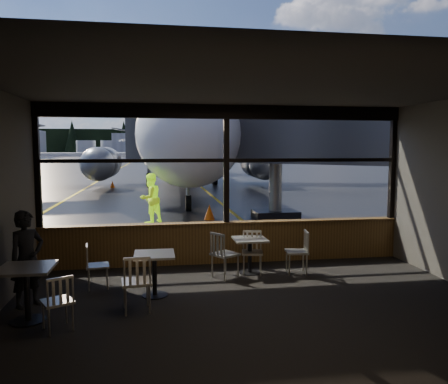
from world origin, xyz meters
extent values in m
plane|color=black|center=(0.00, 120.00, 0.00)|extent=(520.00, 520.00, 0.00)
cube|color=black|center=(0.00, -3.00, 0.01)|extent=(8.00, 6.00, 0.01)
cube|color=#38332D|center=(0.00, -3.00, 3.50)|extent=(8.00, 6.00, 0.04)
cube|color=#4B453C|center=(0.00, -6.00, 1.75)|extent=(8.00, 0.04, 3.50)
cube|color=#513618|center=(0.00, 0.00, 0.45)|extent=(8.00, 0.28, 0.90)
cube|color=black|center=(0.00, 0.00, 3.35)|extent=(8.00, 0.18, 0.30)
cube|color=black|center=(-3.95, 0.00, 2.20)|extent=(0.12, 0.12, 2.60)
cube|color=black|center=(0.00, 0.00, 2.20)|extent=(0.12, 0.12, 2.60)
cube|color=black|center=(3.95, 0.00, 2.20)|extent=(0.12, 0.12, 2.60)
cube|color=black|center=(0.00, 0.00, 2.30)|extent=(8.00, 0.10, 0.08)
imported|color=black|center=(-3.61, -2.20, 0.79)|extent=(0.67, 0.67, 1.57)
imported|color=#BFF219|center=(-1.72, 5.64, 0.86)|extent=(1.05, 1.04, 1.71)
cone|color=orange|center=(0.37, 6.02, 0.27)|extent=(0.39, 0.39, 0.54)
cone|color=#EC4F07|center=(-4.33, 20.01, 0.22)|extent=(0.31, 0.31, 0.44)
cylinder|color=silver|center=(-30.00, 182.00, 3.00)|extent=(8.00, 8.00, 6.00)
cylinder|color=silver|center=(-20.00, 182.00, 3.00)|extent=(8.00, 8.00, 6.00)
cylinder|color=silver|center=(-10.00, 182.00, 3.00)|extent=(8.00, 8.00, 6.00)
cube|color=black|center=(0.00, 210.00, 6.00)|extent=(360.00, 3.00, 12.00)
camera|label=1|loc=(-1.56, -9.48, 2.55)|focal=35.00mm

